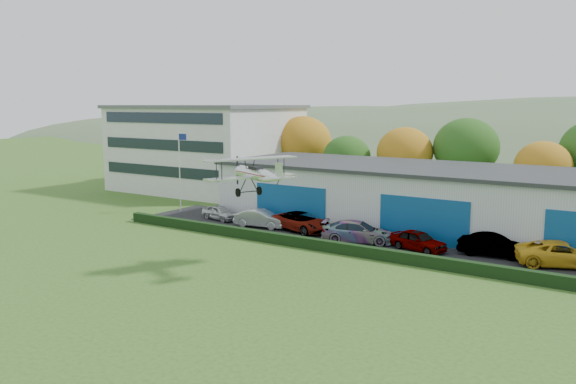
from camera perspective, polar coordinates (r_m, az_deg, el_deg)
The scene contains 16 objects.
ground at distance 30.45m, azimuth -11.81°, elevation -11.98°, with size 300.00×300.00×0.00m, color #33561B.
apron at distance 45.71m, azimuth 10.11°, elevation -4.93°, with size 48.00×9.00×0.05m, color black.
hedge at distance 41.38m, azimuth 7.46°, elevation -5.76°, with size 46.00×0.60×0.80m, color black.
hangar at distance 50.93m, azimuth 15.39°, elevation -0.70°, with size 40.60×12.60×5.30m.
office_block at distance 73.43m, azimuth -7.96°, elevation 4.30°, with size 20.60×15.60×10.40m.
flagpole at distance 58.46m, azimuth -10.40°, elevation 2.73°, with size 1.05×0.10×8.00m.
tree_belt at distance 63.81m, azimuth 15.51°, elevation 3.78°, with size 75.70×13.22×10.12m.
distant_hills at distance 163.53m, azimuth 24.37°, elevation -0.50°, with size 430.00×196.00×56.00m.
car_0 at distance 54.16m, azimuth -6.60°, elevation -1.98°, with size 1.58×3.93×1.34m, color silver.
car_1 at distance 50.61m, azimuth -2.64°, elevation -2.57°, with size 1.62×4.66×1.53m, color silver.
car_2 at distance 49.07m, azimuth 1.26°, elevation -2.90°, with size 2.59×5.61×1.56m, color gray.
car_3 at distance 45.47m, azimuth 6.81°, elevation -3.84°, with size 2.28×5.61×1.63m, color gray.
car_4 at distance 43.73m, azimuth 12.51°, elevation -4.60°, with size 1.72×4.28×1.46m, color gray.
car_5 at distance 43.42m, azimuth 19.31°, elevation -4.91°, with size 1.66×4.75×1.57m, color gray.
car_6 at distance 42.58m, azimuth 25.06°, elevation -5.46°, with size 2.70×5.85×1.62m, color gold.
biplane at distance 37.47m, azimuth -3.11°, elevation 1.87°, with size 5.99×6.51×2.50m.
Camera 1 is at (20.47, -19.89, 10.60)m, focal length 36.69 mm.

